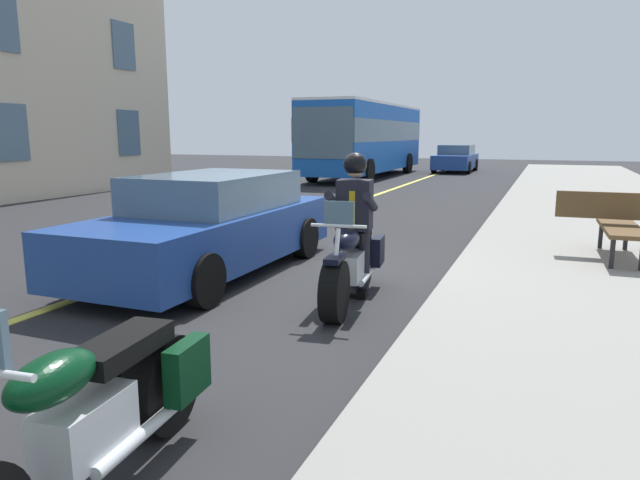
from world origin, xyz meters
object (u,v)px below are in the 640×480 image
at_px(bus_near, 367,136).
at_px(rider_main, 354,212).
at_px(motorcycle_parked, 91,417).
at_px(bench_sidewalk, 621,220).
at_px(motorcycle_main, 351,263).
at_px(car_dark, 456,159).
at_px(car_silver, 211,225).

bearing_deg(bus_near, rider_main, 16.85).
distance_m(motorcycle_parked, bench_sidewalk, 7.86).
relative_size(motorcycle_main, bench_sidewalk, 1.22).
distance_m(motorcycle_main, bus_near, 20.03).
relative_size(rider_main, motorcycle_parked, 0.78).
height_order(bus_near, car_dark, bus_near).
distance_m(bus_near, bench_sidewalk, 18.37).
distance_m(rider_main, motorcycle_parked, 4.28).
bearing_deg(car_silver, rider_main, 80.15).
distance_m(rider_main, bus_near, 19.81).
height_order(rider_main, motorcycle_parked, rider_main).
relative_size(motorcycle_parked, bench_sidewalk, 1.23).
xyz_separation_m(motorcycle_main, bus_near, (-19.13, -5.76, 1.42)).
relative_size(rider_main, bench_sidewalk, 0.96).
relative_size(motorcycle_parked, car_silver, 0.48).
xyz_separation_m(bus_near, car_silver, (18.55, 3.46, -1.18)).
bearing_deg(rider_main, car_dark, -174.23).
bearing_deg(rider_main, bench_sidewalk, 132.64).
xyz_separation_m(motorcycle_parked, bench_sidewalk, (-7.16, 3.24, 0.26)).
distance_m(motorcycle_main, motorcycle_parked, 4.06).
relative_size(car_silver, bench_sidewalk, 2.54).
bearing_deg(motorcycle_main, car_silver, -104.21).
relative_size(car_dark, bench_sidewalk, 2.54).
height_order(rider_main, car_silver, rider_main).
bearing_deg(car_silver, motorcycle_main, 75.79).
distance_m(bus_near, car_silver, 18.90).
distance_m(car_dark, bench_sidewalk, 22.06).
distance_m(motorcycle_parked, car_silver, 5.14).
distance_m(car_silver, bench_sidewalk, 5.99).
relative_size(bus_near, car_silver, 2.40).
xyz_separation_m(bus_near, car_dark, (-5.31, 3.29, -1.18)).
bearing_deg(car_dark, motorcycle_parked, 4.77).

